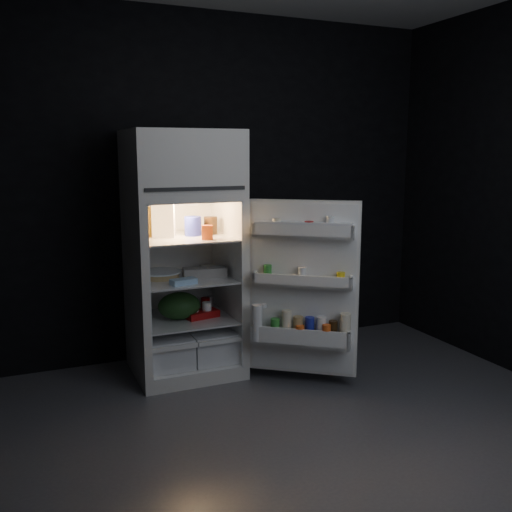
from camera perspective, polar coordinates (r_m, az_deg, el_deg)
name	(u,v)px	position (r m, az deg, el deg)	size (l,w,h in m)	color
floor	(294,443)	(3.41, 3.81, -18.19)	(4.00, 3.40, 0.00)	#4F4F54
wall_back	(199,188)	(4.58, -5.69, 6.83)	(4.00, 0.00, 2.70)	black
refrigerator	(182,246)	(4.19, -7.40, 1.04)	(0.76, 0.71, 1.78)	white
fridge_door	(303,292)	(3.94, 4.72, -3.58)	(0.69, 0.58, 1.22)	white
milk_jug	(164,220)	(4.15, -9.23, 3.55)	(0.16, 0.16, 0.24)	white
mayo_jar	(193,226)	(4.18, -6.33, 2.98)	(0.12, 0.12, 0.14)	navy
jam_jar	(211,225)	(4.25, -4.57, 3.07)	(0.10, 0.10, 0.13)	black
amber_bottle	(147,222)	(4.17, -10.88, 3.39)	(0.08, 0.08, 0.22)	#A8761A
small_carton	(207,232)	(3.99, -4.91, 2.37)	(0.08, 0.06, 0.10)	#EB591B
egg_carton	(205,272)	(4.19, -5.14, -1.64)	(0.31, 0.12, 0.07)	gray
pie	(160,275)	(4.20, -9.55, -1.90)	(0.27, 0.27, 0.04)	tan
flat_package	(184,282)	(3.97, -7.26, -2.55)	(0.18, 0.09, 0.04)	#92BDE2
wrapped_pkg	(209,268)	(4.39, -4.74, -1.20)	(0.12, 0.10, 0.05)	beige
produce_bag	(179,306)	(4.21, -7.70, -4.95)	(0.31, 0.26, 0.20)	#193815
yogurt_tray	(202,314)	(4.24, -5.46, -5.80)	(0.24, 0.13, 0.05)	maroon
small_can_red	(205,303)	(4.45, -5.08, -4.74)	(0.07, 0.07, 0.09)	maroon
small_can_silver	(210,302)	(4.49, -4.66, -4.62)	(0.06, 0.06, 0.09)	silver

